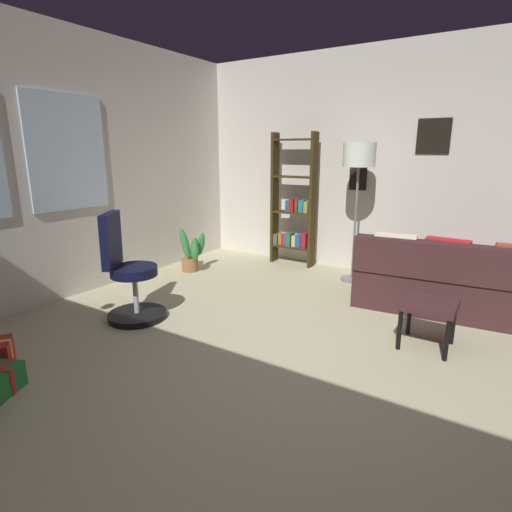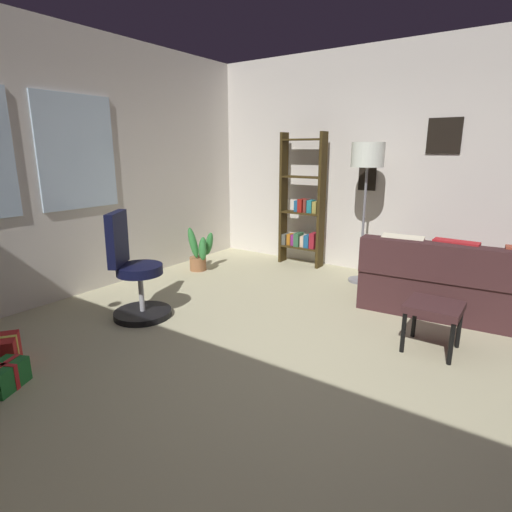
% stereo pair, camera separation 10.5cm
% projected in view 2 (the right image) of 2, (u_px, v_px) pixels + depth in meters
% --- Properties ---
extents(ground_plane, '(5.55, 5.99, 0.10)m').
position_uv_depth(ground_plane, '(316.00, 378.00, 3.06)').
color(ground_plane, '#BCB690').
extents(wall_back_with_windows, '(5.55, 0.12, 2.86)m').
position_uv_depth(wall_back_with_windows, '(62.00, 166.00, 4.35)').
color(wall_back_with_windows, silver).
rests_on(wall_back_with_windows, ground_plane).
extents(wall_right_with_frames, '(0.12, 5.99, 2.86)m').
position_uv_depth(wall_right_with_frames, '(427.00, 164.00, 4.93)').
color(wall_right_with_frames, silver).
rests_on(wall_right_with_frames, ground_plane).
extents(couch, '(1.80, 1.79, 0.78)m').
position_uv_depth(couch, '(465.00, 281.00, 4.26)').
color(couch, '#3E2223').
rests_on(couch, ground_plane).
extents(footstool, '(0.40, 0.42, 0.40)m').
position_uv_depth(footstool, '(434.00, 311.00, 3.30)').
color(footstool, '#3E2223').
rests_on(footstool, ground_plane).
extents(gift_box_green, '(0.34, 0.29, 0.19)m').
position_uv_depth(gift_box_green, '(5.00, 376.00, 2.82)').
color(gift_box_green, '#1E722D').
rests_on(gift_box_green, ground_plane).
extents(office_chair, '(0.57, 0.58, 1.04)m').
position_uv_depth(office_chair, '(134.00, 277.00, 3.96)').
color(office_chair, black).
rests_on(office_chair, ground_plane).
extents(bookshelf, '(0.18, 0.64, 1.84)m').
position_uv_depth(bookshelf, '(302.00, 209.00, 5.73)').
color(bookshelf, '#362910').
rests_on(bookshelf, ground_plane).
extents(floor_lamp, '(0.38, 0.38, 1.69)m').
position_uv_depth(floor_lamp, '(367.00, 164.00, 4.78)').
color(floor_lamp, slate).
rests_on(floor_lamp, ground_plane).
extents(potted_plant, '(0.39, 0.36, 0.61)m').
position_uv_depth(potted_plant, '(200.00, 253.00, 5.56)').
color(potted_plant, '#97623D').
rests_on(potted_plant, ground_plane).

